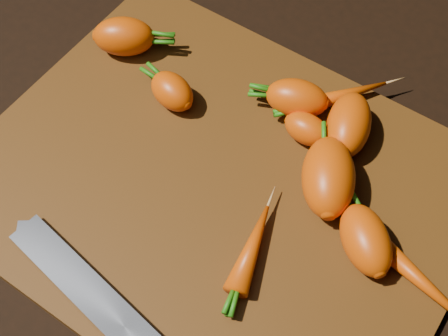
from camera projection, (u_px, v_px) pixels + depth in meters
The scene contains 13 objects.
ground at pixel (219, 192), 0.66m from camera, with size 2.00×2.00×0.01m, color black.
cutting_board at pixel (219, 187), 0.65m from camera, with size 0.50×0.40×0.01m, color #502C0C.
carrot_0 at pixel (124, 37), 0.72m from camera, with size 0.07×0.05×0.05m, color #CC4100.
carrot_1 at pixel (172, 91), 0.68m from camera, with size 0.06×0.04×0.04m, color #CC4100.
carrot_2 at pixel (349, 125), 0.65m from camera, with size 0.08×0.05×0.05m, color #CC4100.
carrot_3 at pixel (328, 177), 0.62m from camera, with size 0.09×0.05×0.05m, color #CC4100.
carrot_4 at pixel (297, 98), 0.68m from camera, with size 0.07×0.04×0.04m, color #CC4100.
carrot_5 at pixel (307, 129), 0.66m from camera, with size 0.05×0.03×0.03m, color #CC4100.
carrot_6 at pixel (366, 240), 0.59m from camera, with size 0.08×0.04×0.04m, color #CC4100.
carrot_7 at pixel (340, 96), 0.69m from camera, with size 0.11×0.02×0.02m, color #CC4100.
carrot_8 at pixel (420, 280), 0.58m from camera, with size 0.13×0.02×0.02m, color #CC4100.
carrot_9 at pixel (252, 248), 0.59m from camera, with size 0.09×0.02×0.02m, color #CC4100.
knife at pixel (98, 300), 0.57m from camera, with size 0.30×0.07×0.02m.
Camera 1 is at (0.19, -0.26, 0.57)m, focal length 50.00 mm.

